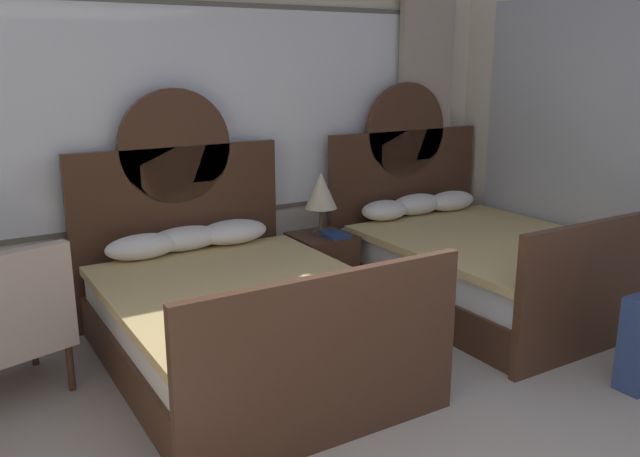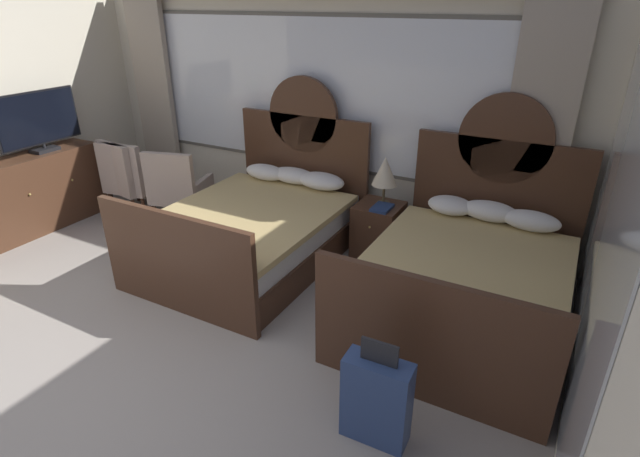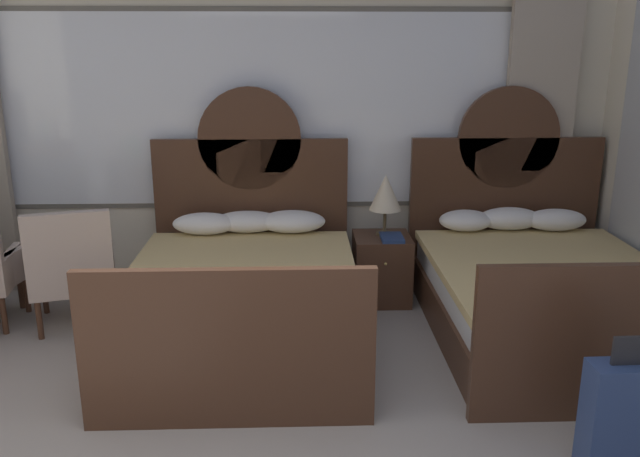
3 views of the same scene
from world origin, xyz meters
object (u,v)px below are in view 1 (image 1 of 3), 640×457
Objects in this scene: bed_near_mirror at (479,261)px; book_on_nightstand at (334,234)px; armchair_by_window_left at (11,322)px; table_lamp_on_nightstand at (321,191)px; bed_near_window at (236,313)px; nightstand_between_beds at (321,268)px.

bed_near_mirror is 1.23m from book_on_nightstand.
book_on_nightstand is 0.27× the size of armchair_by_window_left.
bed_near_window is at bearing -146.15° from table_lamp_on_nightstand.
bed_near_mirror reaches higher than book_on_nightstand.
bed_near_mirror reaches higher than nightstand_between_beds.
bed_near_mirror is 3.52m from armchair_by_window_left.
table_lamp_on_nightstand is 0.37m from book_on_nightstand.
table_lamp_on_nightstand is at bearing 106.89° from book_on_nightstand.
bed_near_mirror is at bearing -35.09° from table_lamp_on_nightstand.
bed_near_mirror is 3.93× the size of nightstand_between_beds.
bed_near_mirror is at bearing -0.10° from bed_near_window.
bed_near_window is at bearing -147.25° from nightstand_between_beds.
armchair_by_window_left is (-2.44, -0.49, -0.45)m from table_lamp_on_nightstand.
table_lamp_on_nightstand is at bearing 63.21° from nightstand_between_beds.
bed_near_window is 1.00× the size of bed_near_mirror.
armchair_by_window_left is (-3.51, 0.27, 0.13)m from bed_near_mirror.
book_on_nightstand is at bearing -55.03° from nightstand_between_beds.
table_lamp_on_nightstand reaches higher than armchair_by_window_left.
bed_near_mirror is 1.31m from nightstand_between_beds.
book_on_nightstand is (1.16, 0.61, 0.23)m from bed_near_window.
table_lamp_on_nightstand reaches higher than nightstand_between_beds.
armchair_by_window_left is at bearing 168.66° from bed_near_window.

